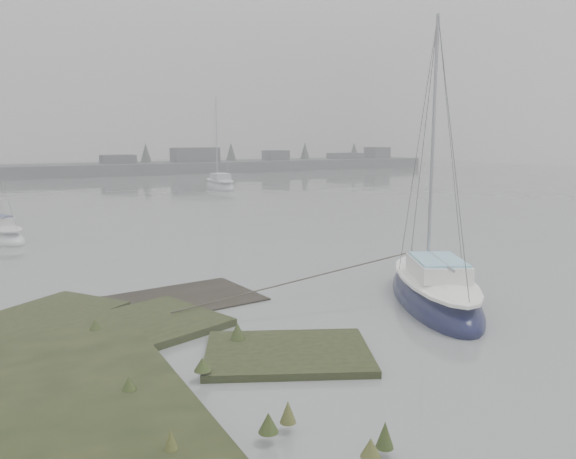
{
  "coord_description": "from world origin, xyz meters",
  "views": [
    {
      "loc": [
        -4.96,
        -10.52,
        4.64
      ],
      "look_at": [
        3.29,
        4.62,
        1.8
      ],
      "focal_mm": 35.0,
      "sensor_mm": 36.0,
      "label": 1
    }
  ],
  "objects": [
    {
      "name": "ground",
      "position": [
        0.0,
        30.0,
        0.0
      ],
      "size": [
        160.0,
        160.0,
        0.0
      ],
      "primitive_type": "plane",
      "color": "slate",
      "rests_on": "ground"
    },
    {
      "name": "far_shoreline",
      "position": [
        26.84,
        61.9,
        0.85
      ],
      "size": [
        60.0,
        8.0,
        4.15
      ],
      "color": "#4C4F51",
      "rests_on": "ground"
    },
    {
      "name": "sailboat_main",
      "position": [
        6.04,
        0.99,
        0.27
      ],
      "size": [
        4.62,
        6.36,
        8.64
      ],
      "rotation": [
        0.0,
        0.0,
        -0.48
      ],
      "color": "black",
      "rests_on": "ground"
    },
    {
      "name": "sailboat_far_b",
      "position": [
        14.16,
        37.63,
        0.28
      ],
      "size": [
        2.7,
        6.51,
        8.94
      ],
      "rotation": [
        0.0,
        0.0,
        -0.1
      ],
      "color": "silver",
      "rests_on": "ground"
    }
  ]
}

